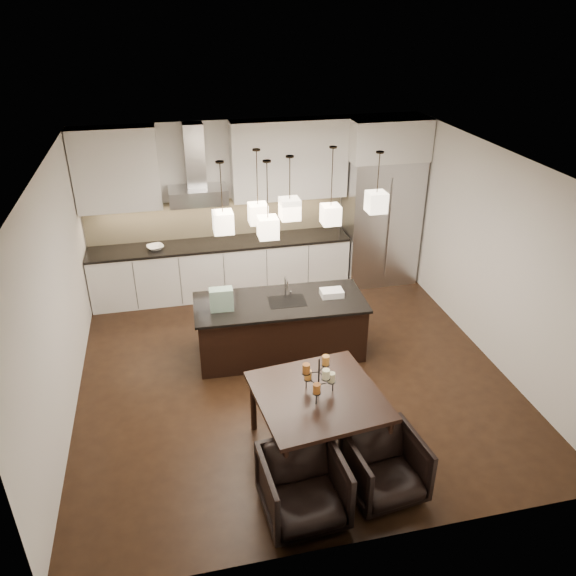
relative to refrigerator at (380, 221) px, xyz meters
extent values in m
cube|color=black|center=(-2.10, -2.38, -1.08)|extent=(5.50, 5.50, 0.02)
cube|color=white|center=(-2.10, -2.38, 1.73)|extent=(5.50, 5.50, 0.02)
cube|color=silver|center=(-2.10, 0.38, 0.32)|extent=(5.50, 0.02, 2.80)
cube|color=silver|center=(-2.10, -5.14, 0.32)|extent=(5.50, 0.02, 2.80)
cube|color=silver|center=(-4.86, -2.38, 0.32)|extent=(0.02, 5.50, 2.80)
cube|color=silver|center=(0.66, -2.38, 0.32)|extent=(0.02, 5.50, 2.80)
cube|color=#B7B7BA|center=(0.00, 0.00, 0.00)|extent=(1.20, 0.72, 2.15)
cube|color=silver|center=(0.00, 0.00, 1.40)|extent=(1.26, 0.72, 0.65)
cube|color=silver|center=(-2.73, 0.05, -0.64)|extent=(4.21, 0.62, 0.88)
cube|color=black|center=(-2.73, 0.05, -0.17)|extent=(4.21, 0.66, 0.04)
cube|color=tan|center=(-2.73, 0.35, 0.16)|extent=(4.21, 0.02, 0.63)
cube|color=silver|center=(-4.20, 0.19, 1.10)|extent=(1.25, 0.35, 1.25)
cube|color=silver|center=(-1.55, 0.19, 1.10)|extent=(1.85, 0.35, 1.25)
cube|color=#B7B7BA|center=(-3.03, 0.10, 0.65)|extent=(0.90, 0.52, 0.24)
cube|color=#B7B7BA|center=(-3.03, 0.21, 1.24)|extent=(0.30, 0.28, 0.96)
imported|color=silver|center=(-3.76, 0.00, -0.12)|extent=(0.32, 0.32, 0.06)
cube|color=black|center=(-2.15, -1.93, -0.68)|extent=(2.27, 0.99, 0.79)
cube|color=black|center=(-2.15, -1.93, -0.27)|extent=(2.35, 1.06, 0.04)
cube|color=#1B5B40|center=(-2.94, -1.98, -0.10)|extent=(0.31, 0.17, 0.30)
cube|color=silver|center=(-1.43, -1.93, -0.21)|extent=(0.31, 0.23, 0.09)
cylinder|color=#F1EEB5|center=(-2.01, -3.87, -0.12)|extent=(0.09, 0.09, 0.10)
cylinder|color=gold|center=(-2.24, -3.77, -0.12)|extent=(0.09, 0.09, 0.10)
cylinder|color=#A65D23|center=(-2.21, -4.02, -0.12)|extent=(0.09, 0.09, 0.10)
cylinder|color=gold|center=(-2.06, -3.78, 0.04)|extent=(0.09, 0.09, 0.10)
cylinder|color=#A65D23|center=(-2.29, -3.88, 0.04)|extent=(0.09, 0.09, 0.10)
cylinder|color=#F1EEB5|center=(-2.12, -4.02, 0.04)|extent=(0.09, 0.09, 0.10)
imported|color=black|center=(-2.52, -4.70, -0.72)|extent=(0.81, 0.83, 0.71)
imported|color=black|center=(-1.65, -4.60, -0.74)|extent=(0.79, 0.81, 0.66)
cube|color=beige|center=(-2.87, -2.02, 0.98)|extent=(0.24, 0.24, 0.26)
cube|color=beige|center=(-2.36, -1.55, 0.88)|extent=(0.24, 0.24, 0.26)
cube|color=beige|center=(-2.03, -1.96, 1.06)|extent=(0.24, 0.24, 0.26)
cube|color=beige|center=(-1.39, -1.63, 0.82)|extent=(0.24, 0.24, 0.26)
cube|color=beige|center=(-0.91, -2.00, 1.08)|extent=(0.24, 0.24, 0.26)
cube|color=beige|center=(-2.33, -2.11, 0.90)|extent=(0.24, 0.24, 0.26)
camera|label=1|loc=(-3.50, -8.41, 3.41)|focal=35.00mm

